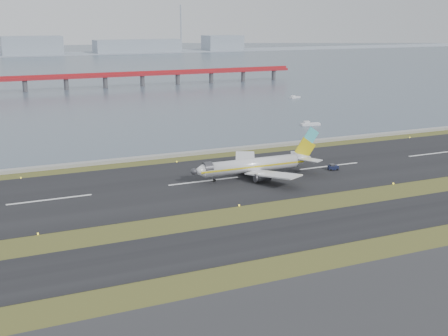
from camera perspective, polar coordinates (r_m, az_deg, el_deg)
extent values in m
plane|color=#344117|center=(124.96, 3.00, -4.93)|extent=(1000.00, 1000.00, 0.00)
cube|color=black|center=(115.04, 5.68, -6.75)|extent=(1000.00, 18.00, 0.10)
cube|color=black|center=(151.04, -2.06, -1.36)|extent=(1000.00, 45.00, 0.10)
cube|color=gray|center=(178.26, -5.60, 1.27)|extent=(1000.00, 2.50, 1.00)
cube|color=#455362|center=(569.07, -18.38, 9.94)|extent=(1400.00, 800.00, 1.30)
cube|color=#A51C23|center=(364.09, -12.00, 9.13)|extent=(260.00, 5.00, 1.60)
cube|color=#A51C23|center=(363.95, -12.01, 9.36)|extent=(260.00, 0.40, 1.40)
cylinder|color=#4C4C51|center=(364.55, -11.96, 8.43)|extent=(2.80, 2.80, 7.00)
cylinder|color=#4C4C51|center=(395.06, 1.96, 9.22)|extent=(2.80, 2.80, 7.00)
cube|color=#919CAB|center=(728.18, -19.64, 10.77)|extent=(1400.00, 80.00, 1.00)
cube|color=#919CAB|center=(728.42, -18.92, 11.70)|extent=(70.00, 35.00, 22.00)
cube|color=#919CAB|center=(751.00, -8.78, 12.16)|extent=(110.00, 35.00, 16.00)
cube|color=#919CAB|center=(790.27, -0.15, 12.61)|extent=(50.00, 35.00, 20.00)
cylinder|color=#919CAB|center=(767.92, -4.39, 13.99)|extent=(1.80, 1.80, 60.00)
cylinder|color=white|center=(153.98, 2.80, 0.28)|extent=(28.00, 3.80, 3.80)
cone|color=white|center=(147.95, -2.63, -0.33)|extent=(3.20, 3.80, 3.80)
cone|color=white|center=(161.53, 7.96, 0.96)|extent=(5.00, 3.80, 3.80)
cube|color=yellow|center=(152.32, 3.12, 0.12)|extent=(31.00, 0.06, 0.45)
cube|color=yellow|center=(155.65, 2.49, 0.45)|extent=(31.00, 0.06, 0.45)
cube|color=white|center=(147.87, 5.01, -0.66)|extent=(11.31, 15.89, 1.66)
cube|color=white|center=(162.49, 2.17, 0.82)|extent=(11.31, 15.89, 1.66)
cylinder|color=#3B3A40|center=(149.54, 3.97, -0.94)|extent=(4.20, 2.10, 2.10)
cylinder|color=#3B3A40|center=(159.89, 2.00, 0.14)|extent=(4.20, 2.10, 2.10)
cube|color=yellow|center=(161.27, 8.24, 1.99)|extent=(6.80, 0.35, 6.85)
cube|color=#4DCEDC|center=(161.49, 8.87, 3.33)|extent=(4.85, 0.37, 4.90)
cube|color=white|center=(158.44, 8.77, 0.84)|extent=(5.64, 6.80, 0.22)
cube|color=white|center=(164.72, 7.37, 1.44)|extent=(5.64, 6.80, 0.22)
cylinder|color=black|center=(150.41, -0.98, -1.26)|extent=(0.80, 0.28, 0.80)
cylinder|color=black|center=(153.00, 3.75, -0.97)|extent=(1.00, 0.38, 1.00)
cylinder|color=black|center=(157.81, 2.82, -0.46)|extent=(1.00, 0.38, 1.00)
cube|color=#131834|center=(164.99, 11.03, 0.05)|extent=(3.14, 2.18, 1.08)
cube|color=#3B3A40|center=(164.68, 10.93, 0.29)|extent=(1.51, 1.58, 0.63)
cylinder|color=black|center=(164.11, 10.80, -0.19)|extent=(0.67, 0.40, 0.63)
cylinder|color=black|center=(165.39, 10.62, -0.07)|extent=(0.67, 0.40, 0.63)
cylinder|color=black|center=(164.85, 11.44, -0.16)|extent=(0.67, 0.40, 0.63)
cylinder|color=black|center=(166.12, 11.25, -0.03)|extent=(0.67, 0.40, 0.63)
cube|color=white|center=(233.19, 8.78, 4.40)|extent=(8.20, 3.79, 1.01)
cube|color=white|center=(232.40, 8.40, 4.61)|extent=(2.53, 2.16, 1.01)
cube|color=white|center=(313.25, 7.22, 7.12)|extent=(7.08, 4.07, 0.87)
cube|color=white|center=(312.08, 7.05, 7.24)|extent=(2.31, 2.06, 0.87)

